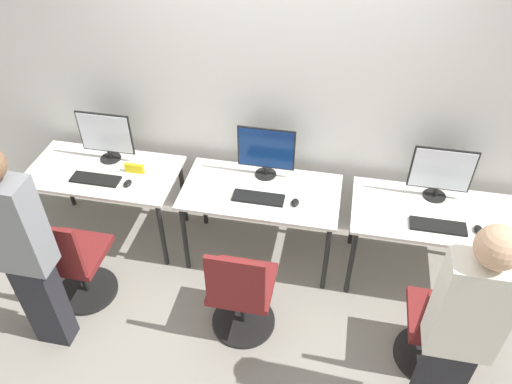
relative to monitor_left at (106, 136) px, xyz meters
name	(u,v)px	position (x,y,z in m)	size (l,w,h in m)	color
ground_plane	(253,281)	(1.33, -0.50, -0.94)	(20.00, 20.00, 0.00)	gray
wall_back	(273,84)	(1.33, 0.28, 0.46)	(12.00, 0.05, 2.80)	silver
desk_left	(104,178)	(0.00, -0.17, -0.31)	(1.24, 0.65, 0.71)	silver
monitor_left	(106,136)	(0.00, 0.00, 0.00)	(0.46, 0.17, 0.44)	black
keyboard_left	(96,179)	(0.00, -0.30, -0.22)	(0.40, 0.14, 0.02)	black
mouse_left	(128,183)	(0.28, -0.30, -0.22)	(0.06, 0.09, 0.03)	black
office_chair_left	(74,265)	(0.04, -0.92, -0.56)	(0.48, 0.48, 0.92)	black
person_left	(22,248)	(0.01, -1.28, 0.00)	(0.36, 0.22, 1.70)	#232328
desk_center	(261,198)	(1.33, -0.17, -0.31)	(1.24, 0.65, 0.71)	silver
monitor_center	(266,151)	(1.33, 0.04, 0.00)	(0.46, 0.17, 0.44)	black
keyboard_center	(258,198)	(1.33, -0.27, -0.22)	(0.40, 0.14, 0.02)	black
mouse_center	(295,202)	(1.62, -0.27, -0.22)	(0.06, 0.09, 0.03)	black
office_chair_center	(241,296)	(1.34, -0.96, -0.56)	(0.48, 0.48, 0.92)	black
desk_right	(434,220)	(2.66, -0.17, -0.31)	(1.24, 0.65, 0.71)	silver
monitor_right	(441,172)	(2.66, 0.03, 0.00)	(0.46, 0.17, 0.44)	black
keyboard_right	(438,226)	(2.66, -0.32, -0.22)	(0.40, 0.14, 0.02)	black
mouse_right	(478,229)	(2.94, -0.31, -0.22)	(0.06, 0.09, 0.03)	black
office_chair_right	(440,332)	(2.70, -0.99, -0.56)	(0.48, 0.48, 0.92)	black
person_right	(461,330)	(2.66, -1.36, -0.02)	(0.36, 0.22, 1.67)	#232328
placard_left	(134,168)	(0.27, -0.14, -0.19)	(0.16, 0.03, 0.08)	yellow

